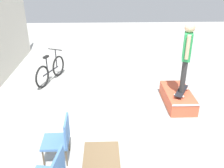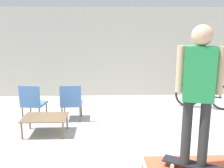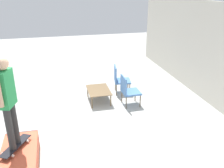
{
  "view_description": "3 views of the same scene",
  "coord_description": "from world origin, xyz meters",
  "px_view_note": "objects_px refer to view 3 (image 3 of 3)",
  "views": [
    {
      "loc": [
        -5.02,
        0.89,
        3.57
      ],
      "look_at": [
        0.23,
        0.71,
        1.04
      ],
      "focal_mm": 40.0,
      "sensor_mm": 36.0,
      "label": 1
    },
    {
      "loc": [
        -0.24,
        -4.26,
        2.24
      ],
      "look_at": [
        -0.07,
        0.86,
        1.14
      ],
      "focal_mm": 40.0,
      "sensor_mm": 36.0,
      "label": 2
    },
    {
      "loc": [
        5.45,
        -0.32,
        3.5
      ],
      "look_at": [
        -0.18,
        1.06,
        1.12
      ],
      "focal_mm": 40.0,
      "sensor_mm": 36.0,
      "label": 3
    }
  ],
  "objects_px": {
    "person_skater": "(7,95)",
    "patio_chair_left": "(120,78)",
    "skateboard_on_ramp": "(16,146)",
    "coffee_table": "(99,91)",
    "skate_ramp_box": "(20,159)",
    "patio_chair_right": "(128,90)"
  },
  "relations": [
    {
      "from": "coffee_table",
      "to": "person_skater",
      "type": "bearing_deg",
      "value": -41.08
    },
    {
      "from": "coffee_table",
      "to": "patio_chair_left",
      "type": "distance_m",
      "value": 0.96
    },
    {
      "from": "skateboard_on_ramp",
      "to": "person_skater",
      "type": "distance_m",
      "value": 1.11
    },
    {
      "from": "skateboard_on_ramp",
      "to": "coffee_table",
      "type": "bearing_deg",
      "value": 168.13
    },
    {
      "from": "patio_chair_left",
      "to": "coffee_table",
      "type": "bearing_deg",
      "value": 130.55
    },
    {
      "from": "patio_chair_left",
      "to": "patio_chair_right",
      "type": "bearing_deg",
      "value": -170.64
    },
    {
      "from": "skate_ramp_box",
      "to": "person_skater",
      "type": "relative_size",
      "value": 0.82
    },
    {
      "from": "skateboard_on_ramp",
      "to": "coffee_table",
      "type": "xyz_separation_m",
      "value": [
        -2.49,
        2.17,
        -0.1
      ]
    },
    {
      "from": "skate_ramp_box",
      "to": "skateboard_on_ramp",
      "type": "bearing_deg",
      "value": -154.09
    },
    {
      "from": "coffee_table",
      "to": "patio_chair_right",
      "type": "relative_size",
      "value": 1.02
    },
    {
      "from": "patio_chair_left",
      "to": "patio_chair_right",
      "type": "xyz_separation_m",
      "value": [
        0.96,
        -0.0,
        0.0
      ]
    },
    {
      "from": "skateboard_on_ramp",
      "to": "skate_ramp_box",
      "type": "bearing_deg",
      "value": 55.12
    },
    {
      "from": "skate_ramp_box",
      "to": "skateboard_on_ramp",
      "type": "xyz_separation_m",
      "value": [
        -0.1,
        -0.05,
        0.27
      ]
    },
    {
      "from": "patio_chair_left",
      "to": "skateboard_on_ramp",
      "type": "bearing_deg",
      "value": 144.43
    },
    {
      "from": "skate_ramp_box",
      "to": "person_skater",
      "type": "distance_m",
      "value": 1.39
    },
    {
      "from": "person_skater",
      "to": "patio_chair_left",
      "type": "xyz_separation_m",
      "value": [
        -2.98,
        2.98,
        -1.05
      ]
    },
    {
      "from": "skateboard_on_ramp",
      "to": "coffee_table",
      "type": "height_order",
      "value": "skateboard_on_ramp"
    },
    {
      "from": "person_skater",
      "to": "coffee_table",
      "type": "xyz_separation_m",
      "value": [
        -2.49,
        2.17,
        -1.21
      ]
    },
    {
      "from": "skateboard_on_ramp",
      "to": "person_skater",
      "type": "relative_size",
      "value": 0.43
    },
    {
      "from": "coffee_table",
      "to": "patio_chair_left",
      "type": "height_order",
      "value": "patio_chair_left"
    },
    {
      "from": "patio_chair_left",
      "to": "skate_ramp_box",
      "type": "bearing_deg",
      "value": 145.9
    },
    {
      "from": "skateboard_on_ramp",
      "to": "patio_chair_right",
      "type": "xyz_separation_m",
      "value": [
        -2.02,
        2.98,
        0.06
      ]
    }
  ]
}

